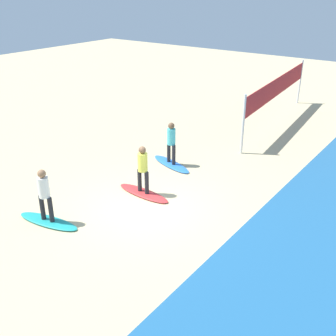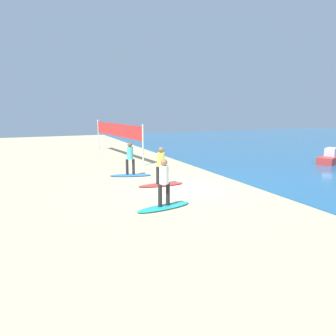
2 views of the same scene
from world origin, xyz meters
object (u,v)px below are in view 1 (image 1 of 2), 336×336
object	(u,v)px
volleyball_net	(278,89)
surfer_blue	(171,140)
surfboard_blue	(171,164)
surfer_red	(143,166)
surfboard_teal	(48,221)
surfboard_red	(143,193)
surfer_teal	(44,192)

from	to	relation	value
volleyball_net	surfer_blue	bearing A→B (deg)	-9.31
surfboard_blue	surfer_red	world-z (taller)	surfer_red
surfboard_teal	volleyball_net	distance (m)	12.98
surfboard_red	volleyball_net	xyz separation A→B (m)	(-9.70, 0.51, 1.74)
surfer_blue	surfboard_teal	size ratio (longest dim) A/B	0.78
surfer_blue	surfer_red	distance (m)	2.60
surfer_red	surfboard_teal	xyz separation A→B (m)	(3.06, -1.14, -0.99)
surfboard_blue	surfer_teal	distance (m)	5.68
surfer_blue	surfer_teal	xyz separation A→B (m)	(5.57, -0.48, 0.00)
surfboard_blue	surfer_blue	world-z (taller)	surfer_blue
surfer_teal	volleyball_net	distance (m)	12.89
surfer_red	volleyball_net	xyz separation A→B (m)	(-9.70, 0.51, 0.75)
surfboard_red	surfer_teal	distance (m)	3.41
surfer_blue	surfboard_teal	world-z (taller)	surfer_blue
surfer_teal	volleyball_net	size ratio (longest dim) A/B	0.18
volleyball_net	surfer_red	bearing A→B (deg)	-3.02
surfboard_blue	surfboard_red	xyz separation A→B (m)	(2.51, 0.67, 0.00)
surfboard_red	volleyball_net	distance (m)	9.87
surfer_blue	surfboard_teal	bearing A→B (deg)	-4.91
surfer_red	volleyball_net	distance (m)	9.74
surfboard_teal	surfer_teal	size ratio (longest dim) A/B	1.28
surfboard_blue	volleyball_net	world-z (taller)	volleyball_net
surfer_blue	volleyball_net	xyz separation A→B (m)	(-7.19, 1.18, 0.75)
surfer_blue	surfboard_red	world-z (taller)	surfer_blue
surfer_blue	surfboard_red	xyz separation A→B (m)	(2.51, 0.67, -0.99)
surfer_blue	surfer_red	xyz separation A→B (m)	(2.51, 0.67, 0.00)
surfer_red	surfboard_teal	size ratio (longest dim) A/B	0.78
surfer_teal	surfer_blue	bearing A→B (deg)	175.09
surfer_red	surfboard_blue	bearing A→B (deg)	-165.13
surfer_blue	volleyball_net	world-z (taller)	volleyball_net
surfer_teal	volleyball_net	bearing A→B (deg)	172.60
surfer_red	surfboard_teal	distance (m)	3.41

